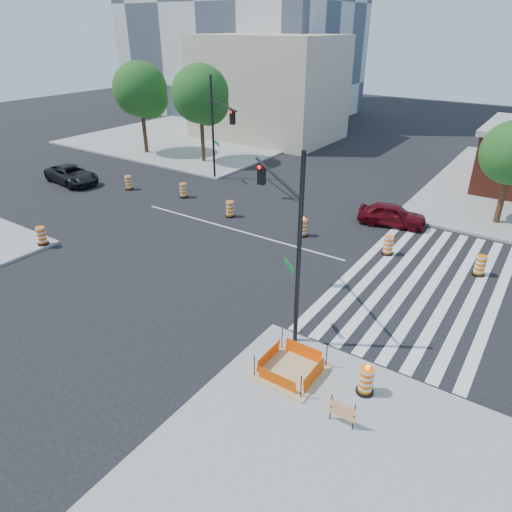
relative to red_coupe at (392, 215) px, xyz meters
The scene contains 21 objects.
ground 9.43m from the red_coupe, 141.16° to the right, with size 120.00×120.00×0.00m, color black.
sidewalk_nw 28.07m from the red_coupe, 154.45° to the left, with size 22.00×22.00×0.15m, color gray.
crosswalk_east 6.95m from the red_coupe, 58.40° to the right, with size 6.75×13.50×0.01m.
lane_centerline 9.42m from the red_coupe, 141.16° to the right, with size 14.00×0.12×0.01m, color silver.
excavation_pit 15.00m from the red_coupe, 83.57° to the right, with size 2.20×2.20×0.90m.
beige_midrise 25.52m from the red_coupe, 140.19° to the left, with size 14.00×10.00×10.00m, color #C2B394.
red_coupe is the anchor object (origin of this frame).
dark_suv 23.68m from the red_coupe, 166.03° to the right, with size 2.26×4.90×1.36m, color black.
signal_pole_se 12.87m from the red_coupe, 91.08° to the right, with size 4.27×3.63×7.25m.
signal_pole_nw 14.02m from the red_coupe, behind, with size 4.75×3.33×7.52m.
pit_drum 15.01m from the red_coupe, 73.79° to the right, with size 0.58×0.58×1.13m.
sw_corner_drum 20.03m from the red_coupe, 137.06° to the right, with size 0.59×0.59×1.01m.
barricade 16.57m from the red_coupe, 75.63° to the right, with size 0.82×0.05×0.96m.
tree_north_a 25.58m from the red_coupe, behind, with size 4.78×4.78×8.13m.
tree_north_b 19.61m from the red_coupe, 166.24° to the left, with size 4.78×4.78×8.13m.
median_drum_0 18.76m from the red_coupe, 166.66° to the right, with size 0.60×0.60×1.02m.
median_drum_1 14.17m from the red_coupe, 166.31° to the right, with size 0.60×0.60×1.02m.
median_drum_2 9.91m from the red_coupe, 153.60° to the right, with size 0.60×0.60×1.02m.
median_drum_3 5.72m from the red_coupe, 129.73° to the right, with size 0.60×0.60×1.18m.
median_drum_4 4.14m from the red_coupe, 73.04° to the right, with size 0.60×0.60×1.02m.
median_drum_5 6.72m from the red_coupe, 32.83° to the right, with size 0.60×0.60×1.02m.
Camera 1 is at (14.90, -19.80, 10.88)m, focal length 32.00 mm.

